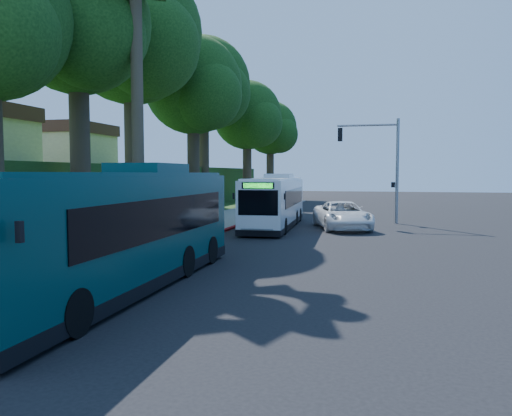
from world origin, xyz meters
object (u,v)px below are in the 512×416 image
(bus_shelter, at_px, (144,206))
(pickup, at_px, (342,215))
(teal_bus, at_px, (119,228))
(white_bus, at_px, (275,201))

(bus_shelter, relative_size, pickup, 0.54)
(bus_shelter, distance_m, teal_bus, 9.61)
(bus_shelter, distance_m, pickup, 12.37)
(white_bus, relative_size, teal_bus, 0.91)
(bus_shelter, height_order, teal_bus, teal_bus)
(bus_shelter, bearing_deg, white_bus, 62.16)
(teal_bus, bearing_deg, white_bus, 86.52)
(white_bus, bearing_deg, bus_shelter, -120.88)
(pickup, bearing_deg, teal_bus, -123.39)
(teal_bus, height_order, pickup, teal_bus)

